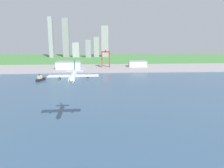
% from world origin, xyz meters
% --- Properties ---
extents(ground_plane, '(2400.00, 2400.00, 0.00)m').
position_xyz_m(ground_plane, '(0.00, 300.00, 0.00)').
color(ground_plane, '#498843').
extents(water_bay, '(840.00, 360.00, 0.15)m').
position_xyz_m(water_bay, '(0.00, 240.00, 0.07)').
color(water_bay, '#385675').
rests_on(water_bay, ground).
extents(industrial_pier, '(840.00, 140.00, 2.50)m').
position_xyz_m(industrial_pier, '(0.00, 490.00, 1.25)').
color(industrial_pier, '#9A9699').
rests_on(industrial_pier, ground).
extents(airplane_landing, '(39.73, 44.77, 14.12)m').
position_xyz_m(airplane_landing, '(-24.09, 126.83, 44.73)').
color(airplane_landing, white).
extents(tugboat_small, '(12.64, 23.36, 12.69)m').
position_xyz_m(tugboat_small, '(-104.97, 339.86, 3.57)').
color(tugboat_small, black).
rests_on(tugboat_small, water_bay).
extents(port_crane_red, '(20.79, 35.10, 41.88)m').
position_xyz_m(port_crane_red, '(14.60, 495.11, 31.66)').
color(port_crane_red, red).
rests_on(port_crane_red, industrial_pier).
extents(warehouse_main, '(57.23, 32.82, 17.13)m').
position_xyz_m(warehouse_main, '(-73.46, 475.86, 11.09)').
color(warehouse_main, silver).
rests_on(warehouse_main, industrial_pier).
extents(warehouse_annex, '(44.55, 25.98, 14.86)m').
position_xyz_m(warehouse_annex, '(94.46, 499.96, 9.95)').
color(warehouse_annex, silver).
rests_on(warehouse_annex, industrial_pier).
extents(distant_skyline, '(224.72, 48.02, 150.56)m').
position_xyz_m(distant_skyline, '(-77.18, 829.11, 57.02)').
color(distant_skyline, '#999BA2').
rests_on(distant_skyline, ground).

